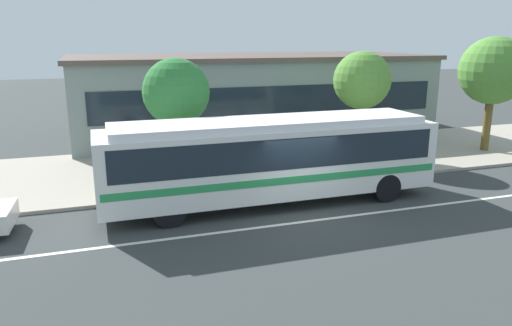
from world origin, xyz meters
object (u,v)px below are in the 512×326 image
transit_bus (271,155)px  street_tree_far_end (493,71)px  pedestrian_walking_along_curb (319,148)px  street_tree_mid_block (362,81)px  pedestrian_waiting_near_sign (143,160)px  bus_stop_sign (374,137)px  street_tree_near_stop (176,93)px

transit_bus → street_tree_far_end: 13.60m
pedestrian_walking_along_curb → street_tree_mid_block: bearing=34.7°
street_tree_mid_block → street_tree_far_end: 6.70m
pedestrian_waiting_near_sign → street_tree_mid_block: bearing=9.7°
bus_stop_sign → pedestrian_walking_along_curb: bearing=154.5°
transit_bus → street_tree_mid_block: size_ratio=2.36×
street_tree_far_end → pedestrian_walking_along_curb: bearing=-172.9°
street_tree_near_stop → street_tree_mid_block: (8.80, 1.23, 0.13)m
transit_bus → street_tree_mid_block: street_tree_mid_block is taller
transit_bus → street_tree_near_stop: (-2.58, 3.58, 1.82)m
pedestrian_waiting_near_sign → street_tree_mid_block: 10.69m
street_tree_near_stop → street_tree_far_end: 15.43m
pedestrian_waiting_near_sign → bus_stop_sign: bearing=-8.5°
pedestrian_waiting_near_sign → street_tree_near_stop: size_ratio=0.36×
transit_bus → bus_stop_sign: 5.33m
pedestrian_walking_along_curb → street_tree_far_end: bearing=7.1°
pedestrian_waiting_near_sign → bus_stop_sign: 9.18m
street_tree_near_stop → street_tree_far_end: size_ratio=0.86×
bus_stop_sign → street_tree_far_end: (7.79, 2.15, 2.33)m
pedestrian_walking_along_curb → street_tree_far_end: size_ratio=0.32×
transit_bus → street_tree_near_stop: bearing=125.8°
transit_bus → pedestrian_walking_along_curb: size_ratio=6.51×
bus_stop_sign → street_tree_mid_block: (1.17, 3.10, 1.98)m
transit_bus → bus_stop_sign: (5.05, 1.71, -0.03)m
pedestrian_waiting_near_sign → pedestrian_walking_along_curb: bearing=-3.4°
street_tree_far_end → bus_stop_sign: bearing=-164.6°
pedestrian_walking_along_curb → street_tree_near_stop: bearing=170.6°
pedestrian_walking_along_curb → transit_bus: bearing=-139.5°
pedestrian_walking_along_curb → pedestrian_waiting_near_sign: bearing=176.6°
pedestrian_waiting_near_sign → bus_stop_sign: bus_stop_sign is taller
transit_bus → pedestrian_waiting_near_sign: transit_bus is taller
pedestrian_walking_along_curb → street_tree_mid_block: size_ratio=0.36×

